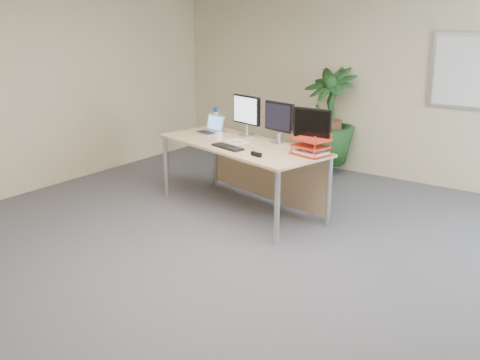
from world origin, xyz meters
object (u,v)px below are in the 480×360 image
Objects in this scene: floor_plant at (328,122)px; laptop at (211,128)px; monitor_left at (247,113)px; monitor_right at (279,120)px; desk at (249,156)px.

floor_plant reaches higher than laptop.
floor_plant is 1.92m from laptop.
monitor_left reaches higher than monitor_right.
monitor_right is at bearing -11.75° from monitor_left.
floor_plant reaches higher than monitor_right.
monitor_right is (0.26, -1.76, 0.34)m from floor_plant.
monitor_right is at bearing 0.32° from laptop.
monitor_left is 0.54m from monitor_right.
floor_plant is 4.11× the size of laptop.
desk is at bearing -91.87° from floor_plant.
monitor_left is at bearing 130.25° from desk.
monitor_right is at bearing -81.58° from floor_plant.
floor_plant is 1.81m from monitor_right.
monitor_left is 0.54m from laptop.
monitor_left is (-0.21, 0.25, 0.46)m from desk.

